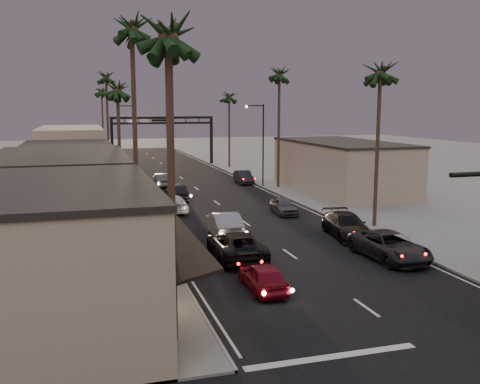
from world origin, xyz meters
TOP-DOWN VIEW (x-y plane):
  - ground at (0.00, 40.00)m, footprint 200.00×200.00m
  - road at (0.00, 45.00)m, footprint 14.00×120.00m
  - sidewalk_left at (-9.50, 52.00)m, footprint 5.00×92.00m
  - sidewalk_right at (9.50, 52.00)m, footprint 5.00×92.00m
  - storefront_near at (-13.00, 12.00)m, footprint 8.00×12.00m
  - storefront_mid at (-13.00, 26.00)m, footprint 8.00×14.00m
  - storefront_far at (-13.00, 42.00)m, footprint 8.00×16.00m
  - storefront_dist at (-13.00, 65.00)m, footprint 8.00×20.00m
  - building_right at (14.00, 40.00)m, footprint 8.00×18.00m
  - arch at (0.00, 70.00)m, footprint 15.20×0.40m
  - streetlight_right at (6.92, 45.00)m, footprint 2.13×0.30m
  - streetlight_left at (-6.92, 58.00)m, footprint 2.13×0.30m
  - palm_la at (-8.60, 9.00)m, footprint 3.20×3.20m
  - palm_lb at (-8.60, 22.00)m, footprint 3.20×3.20m
  - palm_lc at (-8.60, 36.00)m, footprint 3.20×3.20m
  - palm_ld at (-8.60, 55.00)m, footprint 3.20×3.20m
  - palm_ra at (8.60, 24.00)m, footprint 3.20×3.20m
  - palm_rb at (8.60, 44.00)m, footprint 3.20×3.20m
  - palm_rc at (8.60, 64.00)m, footprint 3.20×3.20m
  - palm_far at (-8.30, 78.00)m, footprint 3.20×3.20m
  - oncoming_red at (-3.60, 13.42)m, footprint 1.70×4.05m
  - oncoming_pickup at (-3.36, 18.92)m, footprint 2.91×5.91m
  - oncoming_silver at (-2.62, 24.42)m, footprint 2.09×5.20m
  - oncoming_white at (-4.67, 33.82)m, footprint 2.53×5.08m
  - oncoming_dgrey at (-3.26, 39.32)m, footprint 2.26×5.11m
  - oncoming_grey_far at (-3.34, 48.20)m, footprint 1.66×4.57m
  - curbside_near at (5.05, 16.34)m, footprint 2.91×5.81m
  - curbside_black at (5.21, 21.84)m, footprint 2.96×5.75m
  - curbside_grey at (4.00, 30.37)m, footprint 1.82×4.02m
  - curbside_far at (5.98, 48.29)m, footprint 1.83×4.53m

SIDE VIEW (x-z plane):
  - ground at x=0.00m, z-range 0.00..0.00m
  - road at x=0.00m, z-range -0.01..0.01m
  - sidewalk_left at x=-9.50m, z-range 0.00..0.12m
  - sidewalk_right at x=9.50m, z-range 0.00..0.12m
  - curbside_grey at x=4.00m, z-range 0.00..1.34m
  - oncoming_red at x=-3.60m, z-range 0.00..1.37m
  - oncoming_white at x=-4.67m, z-range 0.00..1.42m
  - curbside_far at x=5.98m, z-range 0.00..1.46m
  - oncoming_grey_far at x=-3.34m, z-range 0.00..1.50m
  - curbside_near at x=5.05m, z-range 0.00..1.58m
  - curbside_black at x=5.21m, z-range 0.00..1.60m
  - oncoming_pickup at x=-3.36m, z-range 0.00..1.61m
  - oncoming_silver at x=-2.62m, z-range 0.00..1.68m
  - oncoming_dgrey at x=-3.26m, z-range 0.00..1.71m
  - storefront_far at x=-13.00m, z-range 0.00..5.00m
  - building_right at x=14.00m, z-range 0.00..5.00m
  - storefront_near at x=-13.00m, z-range 0.00..5.50m
  - storefront_mid at x=-13.00m, z-range 0.00..5.50m
  - storefront_dist at x=-13.00m, z-range 0.00..6.00m
  - streetlight_right at x=6.92m, z-range 0.83..9.83m
  - streetlight_left at x=-6.92m, z-range 0.83..9.83m
  - arch at x=0.00m, z-range 1.90..9.17m
  - palm_lc at x=-8.60m, z-range 4.37..16.57m
  - palm_rc at x=8.60m, z-range 4.37..16.57m
  - palm_la at x=-8.60m, z-range 4.84..18.04m
  - palm_ra at x=8.60m, z-range 4.84..18.04m
  - palm_far at x=-8.30m, z-range 4.84..18.04m
  - palm_ld at x=-8.60m, z-range 5.32..19.52m
  - palm_rb at x=8.60m, z-range 5.32..19.52m
  - palm_lb at x=-8.60m, z-range 5.79..20.99m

